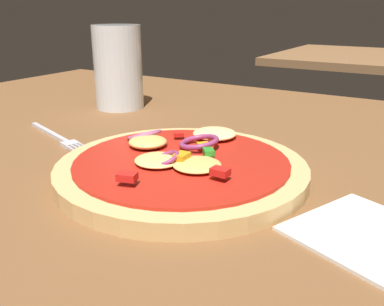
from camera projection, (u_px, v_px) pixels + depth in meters
dining_table at (130, 192)px, 0.43m from camera, size 1.22×1.06×0.03m
pizza at (182, 167)px, 0.43m from camera, size 0.25×0.25×0.03m
fork at (60, 139)px, 0.54m from camera, size 0.17×0.07×0.00m
beer_glass at (118, 71)px, 0.70m from camera, size 0.08×0.08×0.14m
napkin at (384, 242)px, 0.31m from camera, size 0.15×0.14×0.00m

